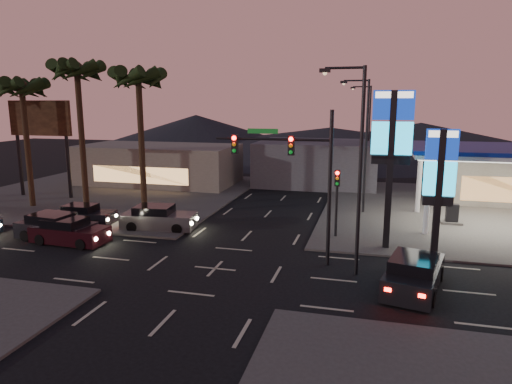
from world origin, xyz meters
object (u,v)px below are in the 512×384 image
(car_lane_a_mid, at_px, (69,232))
(car_lane_b_front, at_px, (158,218))
(gas_station, at_px, (507,153))
(pylon_sign_tall, at_px, (392,138))
(pylon_sign_short, at_px, (440,174))
(suv_station, at_px, (414,274))
(car_lane_a_front, at_px, (55,228))
(car_lane_b_mid, at_px, (84,215))
(traffic_signal_mast, at_px, (296,165))

(car_lane_a_mid, height_order, car_lane_b_front, car_lane_b_front)
(gas_station, relative_size, car_lane_a_mid, 2.56)
(gas_station, bearing_deg, pylon_sign_tall, -139.09)
(pylon_sign_short, relative_size, suv_station, 1.34)
(car_lane_a_mid, xyz_separation_m, car_lane_b_front, (3.80, 4.12, 0.04))
(gas_station, distance_m, car_lane_a_front, 29.24)
(gas_station, bearing_deg, car_lane_b_mid, -167.61)
(pylon_sign_short, xyz_separation_m, car_lane_a_mid, (-20.95, -2.61, -3.95))
(traffic_signal_mast, relative_size, car_lane_a_mid, 1.68)
(gas_station, bearing_deg, car_lane_a_mid, -158.72)
(traffic_signal_mast, relative_size, car_lane_a_front, 1.57)
(pylon_sign_tall, bearing_deg, suv_station, -79.24)
(car_lane_a_front, distance_m, car_lane_a_mid, 1.38)
(car_lane_a_mid, height_order, car_lane_b_mid, car_lane_a_mid)
(gas_station, relative_size, car_lane_a_front, 2.39)
(car_lane_a_front, distance_m, suv_station, 21.01)
(pylon_sign_tall, height_order, suv_station, pylon_sign_tall)
(pylon_sign_short, xyz_separation_m, car_lane_a_front, (-22.25, -2.17, -3.91))
(gas_station, height_order, suv_station, gas_station)
(car_lane_a_mid, bearing_deg, suv_station, -6.34)
(pylon_sign_tall, relative_size, suv_station, 1.72)
(traffic_signal_mast, distance_m, car_lane_b_front, 11.59)
(traffic_signal_mast, distance_m, car_lane_b_mid, 16.64)
(traffic_signal_mast, relative_size, car_lane_b_mid, 1.85)
(pylon_sign_tall, relative_size, traffic_signal_mast, 1.12)
(pylon_sign_tall, bearing_deg, car_lane_a_mid, -168.94)
(pylon_sign_tall, xyz_separation_m, pylon_sign_short, (2.50, -1.00, -1.74))
(gas_station, relative_size, traffic_signal_mast, 1.53)
(gas_station, height_order, car_lane_b_front, gas_station)
(traffic_signal_mast, height_order, suv_station, traffic_signal_mast)
(suv_station, bearing_deg, car_lane_a_front, 172.88)
(car_lane_b_front, distance_m, suv_station, 16.95)
(pylon_sign_short, height_order, car_lane_a_front, pylon_sign_short)
(car_lane_b_front, relative_size, car_lane_b_mid, 1.18)
(suv_station, bearing_deg, car_lane_a_mid, 173.66)
(car_lane_a_mid, bearing_deg, gas_station, 21.28)
(gas_station, height_order, car_lane_a_front, gas_station)
(pylon_sign_tall, distance_m, traffic_signal_mast, 6.02)
(car_lane_a_mid, bearing_deg, pylon_sign_short, 7.09)
(gas_station, relative_size, suv_station, 2.33)
(car_lane_a_front, relative_size, suv_station, 0.97)
(pylon_sign_tall, distance_m, suv_station, 8.14)
(car_lane_a_mid, height_order, suv_station, suv_station)
(gas_station, relative_size, pylon_sign_short, 1.74)
(gas_station, height_order, pylon_sign_short, pylon_sign_short)
(traffic_signal_mast, distance_m, car_lane_a_front, 15.67)
(traffic_signal_mast, bearing_deg, car_lane_a_mid, -179.60)
(traffic_signal_mast, bearing_deg, pylon_sign_short, 19.13)
(pylon_sign_short, bearing_deg, pylon_sign_tall, 158.20)
(pylon_sign_tall, distance_m, car_lane_a_mid, 19.64)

